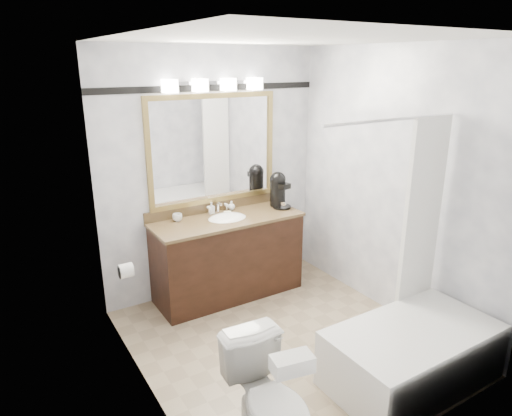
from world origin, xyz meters
name	(u,v)px	position (x,y,z in m)	size (l,w,h in m)	color
room	(287,206)	(0.00, 0.00, 1.25)	(2.42, 2.62, 2.52)	#9D886A
vanity	(228,255)	(0.00, 1.02, 0.44)	(1.53, 0.58, 0.97)	black
mirror	(213,149)	(0.00, 1.28, 1.50)	(1.40, 0.04, 1.10)	#9F8548
vanity_light_bar	(214,84)	(0.00, 1.23, 2.13)	(1.02, 0.14, 0.12)	silver
accent_stripe	(211,88)	(0.00, 1.29, 2.10)	(2.40, 0.01, 0.06)	black
bathtub	(412,346)	(0.55, -0.90, 0.28)	(1.30, 0.75, 1.96)	white
tp_roll	(126,271)	(-1.14, 0.66, 0.70)	(0.12, 0.12, 0.11)	white
toilet	(271,403)	(-0.75, -0.92, 0.36)	(0.41, 0.71, 0.73)	white
tissue_box	(292,364)	(-0.75, -1.12, 0.77)	(0.23, 0.13, 0.09)	white
coffee_maker	(278,189)	(0.64, 1.05, 1.05)	(0.20, 0.25, 0.38)	black
cup_left	(177,217)	(-0.46, 1.19, 0.89)	(0.09, 0.09, 0.07)	white
soap_bottle_a	(211,208)	(-0.07, 1.22, 0.91)	(0.05, 0.05, 0.12)	white
soap_bottle_b	(231,205)	(0.16, 1.22, 0.90)	(0.08, 0.08, 0.10)	white
soap_bar	(227,212)	(0.07, 1.13, 0.86)	(0.07, 0.04, 0.02)	beige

